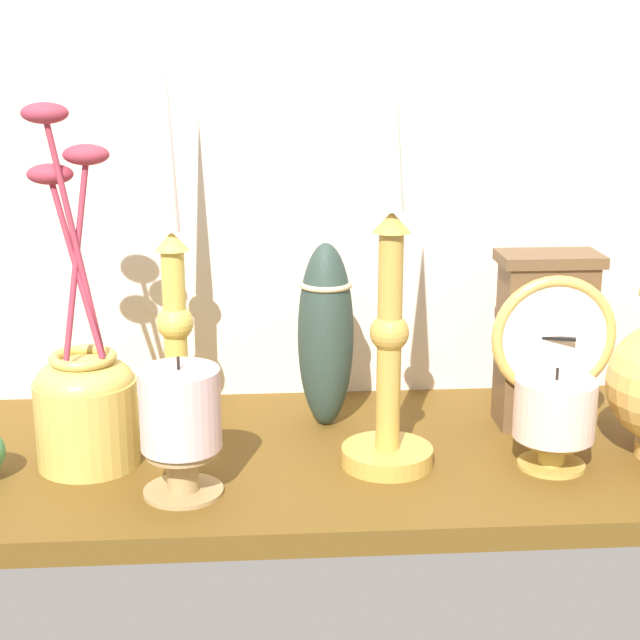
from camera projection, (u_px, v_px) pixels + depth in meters
The scene contains 9 objects.
ground_plane at pixel (324, 460), 102.95cm from camera, with size 100.00×36.00×2.40cm, color brown.
back_wall at pixel (313, 118), 111.57cm from camera, with size 120.00×2.00×65.00cm, color beige.
mantel_clock at pixel (546, 339), 106.40cm from camera, with size 13.33×7.61×19.27cm.
candlestick_tall_left at pixel (389, 339), 95.53cm from camera, with size 9.16×9.16×40.48cm.
candlestick_tall_center at pixel (175, 315), 106.53cm from camera, with size 8.22×8.22×41.76cm.
brass_vase_jar at pixel (85, 393), 97.38cm from camera, with size 10.10×10.10×35.48cm.
pillar_candle_front at pixel (554, 416), 97.21cm from camera, with size 8.03×8.03×10.32cm.
pillar_candle_near_clock at pixel (181, 422), 90.88cm from camera, with size 7.51×7.51×13.41cm.
tall_ceramic_vase at pixel (326, 334), 106.76cm from camera, with size 6.05×6.05×20.39cm.
Camera 1 is at (-7.11, -94.85, 40.82)cm, focal length 55.60 mm.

